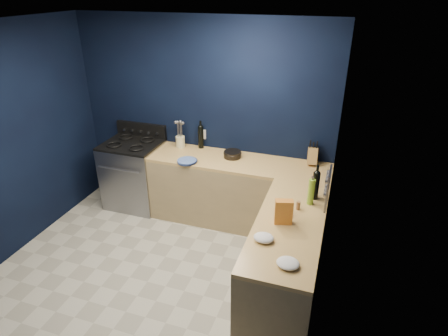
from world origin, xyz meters
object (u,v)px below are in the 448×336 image
at_px(gas_range, 135,175).
at_px(utensil_crock, 180,142).
at_px(crouton_bag, 284,212).
at_px(plate_stack, 187,161).
at_px(knife_block, 312,156).

bearing_deg(gas_range, utensil_crock, 17.30).
bearing_deg(utensil_crock, crouton_bag, -39.31).
distance_m(gas_range, crouton_bag, 2.64).
height_order(gas_range, plate_stack, plate_stack).
bearing_deg(gas_range, plate_stack, -13.40).
distance_m(utensil_crock, crouton_bag, 2.14).
xyz_separation_m(plate_stack, knife_block, (1.49, 0.46, 0.09)).
relative_size(knife_block, crouton_bag, 0.85).
bearing_deg(utensil_crock, gas_range, -162.70).
height_order(plate_stack, crouton_bag, crouton_bag).
xyz_separation_m(gas_range, plate_stack, (0.92, -0.22, 0.46)).
distance_m(knife_block, crouton_bag, 1.40).
bearing_deg(gas_range, knife_block, 5.78).
distance_m(gas_range, plate_stack, 1.05).
bearing_deg(plate_stack, utensil_crock, 123.21).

